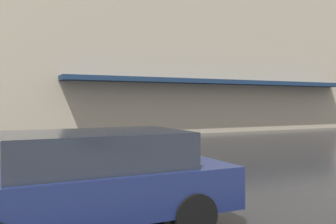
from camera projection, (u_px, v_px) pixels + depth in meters
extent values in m
cube|color=tan|center=(165.00, 25.00, 28.73)|extent=(15.02, 26.79, 15.60)
cube|color=#192D4C|center=(225.00, 82.00, 21.58)|extent=(1.20, 18.75, 0.24)
cube|color=navy|center=(85.00, 190.00, 5.10)|extent=(1.75, 4.10, 0.60)
cube|color=#232833|center=(96.00, 150.00, 5.15)|extent=(1.54, 2.46, 0.50)
cylinder|color=black|center=(194.00, 216.00, 4.91)|extent=(0.20, 0.62, 0.62)
cylinder|color=black|center=(146.00, 190.00, 6.39)|extent=(0.20, 0.62, 0.62)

